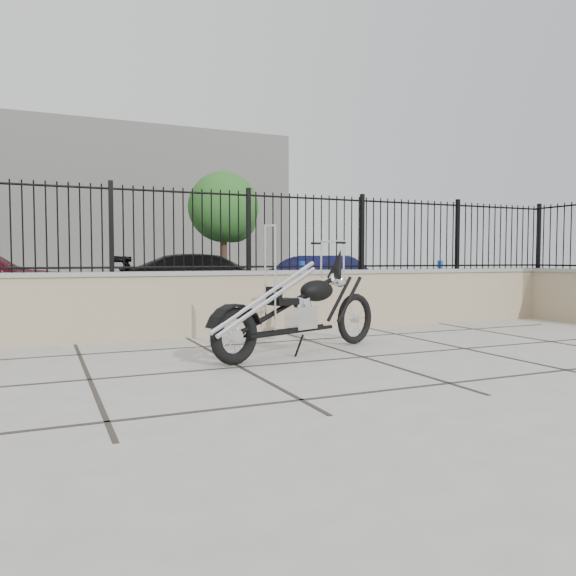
% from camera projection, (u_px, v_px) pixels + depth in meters
% --- Properties ---
extents(ground_plane, '(90.00, 90.00, 0.00)m').
position_uv_depth(ground_plane, '(240.00, 367.00, 5.89)').
color(ground_plane, '#99968E').
rests_on(ground_plane, ground).
extents(parking_lot, '(30.00, 30.00, 0.00)m').
position_uv_depth(parking_lot, '(108.00, 296.00, 17.31)').
color(parking_lot, black).
rests_on(parking_lot, ground).
extents(retaining_wall, '(14.00, 0.36, 0.96)m').
position_uv_depth(retaining_wall, '(184.00, 304.00, 8.15)').
color(retaining_wall, gray).
rests_on(retaining_wall, ground_plane).
extents(iron_fence, '(14.00, 0.08, 1.20)m').
position_uv_depth(iron_fence, '(183.00, 230.00, 8.09)').
color(iron_fence, black).
rests_on(iron_fence, retaining_wall).
extents(background_building, '(22.00, 6.00, 8.00)m').
position_uv_depth(background_building, '(78.00, 205.00, 29.88)').
color(background_building, beige).
rests_on(background_building, ground_plane).
extents(chopper_motorcycle, '(2.58, 1.36, 1.56)m').
position_uv_depth(chopper_motorcycle, '(298.00, 289.00, 6.68)').
color(chopper_motorcycle, black).
rests_on(chopper_motorcycle, ground_plane).
extents(car_black, '(4.60, 2.65, 1.25)m').
position_uv_depth(car_black, '(212.00, 281.00, 13.16)').
color(car_black, black).
rests_on(car_black, parking_lot).
extents(car_blue, '(3.89, 2.76, 1.22)m').
position_uv_depth(car_blue, '(331.00, 279.00, 14.33)').
color(car_blue, '#0E1035').
rests_on(car_blue, parking_lot).
extents(bollard_a, '(0.14, 0.14, 0.91)m').
position_uv_depth(bollard_a, '(51.00, 297.00, 9.93)').
color(bollard_a, '#0B2BB2').
rests_on(bollard_a, ground_plane).
extents(bollard_b, '(0.15, 0.15, 1.09)m').
position_uv_depth(bollard_b, '(302.00, 288.00, 11.44)').
color(bollard_b, '#0B1EB2').
rests_on(bollard_b, ground_plane).
extents(bollard_c, '(0.16, 0.16, 1.10)m').
position_uv_depth(bollard_c, '(440.00, 283.00, 13.39)').
color(bollard_c, blue).
rests_on(bollard_c, ground_plane).
extents(tree_right, '(2.82, 2.82, 4.75)m').
position_uv_depth(tree_right, '(223.00, 204.00, 22.42)').
color(tree_right, '#382619').
rests_on(tree_right, ground_plane).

